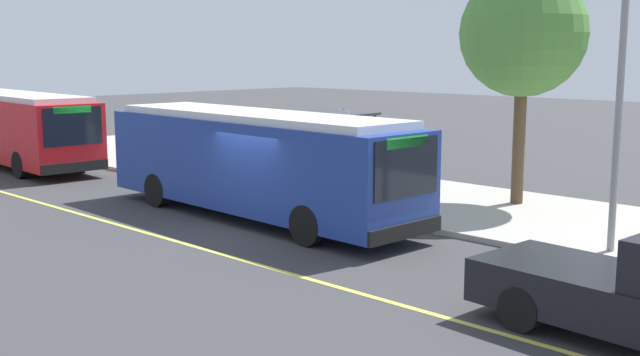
{
  "coord_description": "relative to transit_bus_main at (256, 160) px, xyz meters",
  "views": [
    {
      "loc": [
        14.8,
        -12.94,
        4.55
      ],
      "look_at": [
        1.32,
        1.02,
        1.39
      ],
      "focal_mm": 43.34,
      "sensor_mm": 36.0,
      "label": 1
    }
  ],
  "objects": [
    {
      "name": "transit_bus_main",
      "position": [
        0.0,
        0.0,
        0.0
      ],
      "size": [
        10.98,
        3.01,
        2.95
      ],
      "color": "navy",
      "rests_on": "ground_plane"
    },
    {
      "name": "lane_stripe_center",
      "position": [
        1.14,
        -3.21,
        -1.61
      ],
      "size": [
        36.0,
        0.14,
        0.01
      ],
      "primitive_type": "cube",
      "color": "#E0D64C",
      "rests_on": "ground_plane"
    },
    {
      "name": "route_sign_post",
      "position": [
        0.97,
        2.53,
        0.34
      ],
      "size": [
        0.44,
        0.08,
        2.8
      ],
      "color": "#333338",
      "rests_on": "sidewalk_curb"
    },
    {
      "name": "pedestrian_commuter",
      "position": [
        0.2,
        2.86,
        -0.5
      ],
      "size": [
        0.24,
        0.4,
        1.69
      ],
      "color": "#282D47",
      "rests_on": "sidewalk_curb"
    },
    {
      "name": "street_tree_near_shelter",
      "position": [
        4.54,
        6.23,
        3.45
      ],
      "size": [
        3.65,
        3.65,
        6.77
      ],
      "color": "brown",
      "rests_on": "sidewalk_curb"
    },
    {
      "name": "ground_plane",
      "position": [
        1.14,
        -1.01,
        -1.62
      ],
      "size": [
        120.0,
        120.0,
        0.0
      ],
      "primitive_type": "plane",
      "color": "#38383A"
    },
    {
      "name": "utility_pole",
      "position": [
        8.93,
        2.71,
        1.73
      ],
      "size": [
        0.16,
        0.16,
        6.4
      ],
      "primitive_type": "cylinder",
      "color": "gray",
      "rests_on": "sidewalk_curb"
    },
    {
      "name": "waiting_bench",
      "position": [
        -1.42,
        5.01,
        -0.98
      ],
      "size": [
        1.6,
        0.48,
        0.95
      ],
      "color": "brown",
      "rests_on": "sidewalk_curb"
    },
    {
      "name": "sidewalk_curb",
      "position": [
        1.14,
        4.99,
        -1.54
      ],
      "size": [
        44.0,
        6.4,
        0.15
      ],
      "primitive_type": "cube",
      "color": "#A8A399",
      "rests_on": "ground_plane"
    },
    {
      "name": "bus_shelter",
      "position": [
        -1.71,
        4.87,
        0.3
      ],
      "size": [
        2.9,
        1.6,
        2.48
      ],
      "color": "#333338",
      "rests_on": "sidewalk_curb"
    },
    {
      "name": "transit_bus_second",
      "position": [
        -14.62,
        -0.12,
        0.0
      ],
      "size": [
        11.08,
        3.27,
        2.95
      ],
      "color": "red",
      "rests_on": "ground_plane"
    }
  ]
}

